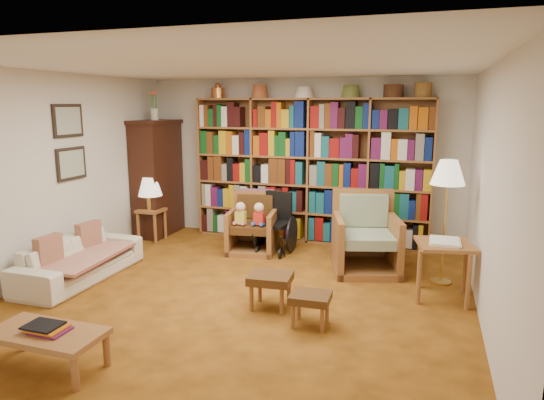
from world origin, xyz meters
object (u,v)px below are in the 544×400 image
at_px(floor_lamp, 448,178).
at_px(side_table_lamp, 151,217).
at_px(footstool_b, 310,300).
at_px(armchair_leather, 254,226).
at_px(armchair_sage, 367,240).
at_px(wheelchair, 276,225).
at_px(side_table_papers, 444,252).
at_px(sofa, 80,259).
at_px(coffee_table, 46,336).
at_px(footstool_a, 270,280).

bearing_deg(floor_lamp, side_table_lamp, 172.41).
bearing_deg(footstool_b, armchair_leather, 122.04).
bearing_deg(armchair_sage, wheelchair, 164.12).
height_order(floor_lamp, side_table_papers, floor_lamp).
height_order(sofa, coffee_table, sofa).
xyz_separation_m(side_table_lamp, coffee_table, (1.25, -3.59, -0.08)).
xyz_separation_m(armchair_leather, armchair_sage, (1.67, -0.33, 0.03)).
relative_size(footstool_b, coffee_table, 0.42).
relative_size(sofa, armchair_sage, 1.64).
height_order(wheelchair, footstool_b, wheelchair).
xyz_separation_m(sofa, armchair_leather, (1.61, 1.80, 0.10)).
relative_size(armchair_leather, footstool_a, 1.86).
distance_m(floor_lamp, footstool_a, 2.38).
bearing_deg(armchair_sage, side_table_lamp, 174.56).
height_order(wheelchair, side_table_papers, wheelchair).
xyz_separation_m(armchair_leather, side_table_papers, (2.59, -1.08, 0.18)).
bearing_deg(coffee_table, armchair_leather, 82.65).
height_order(wheelchair, footstool_a, wheelchair).
bearing_deg(coffee_table, floor_lamp, 44.66).
bearing_deg(footstool_b, sofa, 172.69).
distance_m(side_table_papers, coffee_table, 3.97).
bearing_deg(side_table_papers, sofa, -170.24).
bearing_deg(floor_lamp, sofa, -163.86).
bearing_deg(side_table_lamp, footstool_a, -36.29).
distance_m(sofa, footstool_a, 2.49).
relative_size(side_table_lamp, armchair_sage, 0.48).
relative_size(wheelchair, floor_lamp, 0.58).
distance_m(armchair_sage, wheelchair, 1.40).
bearing_deg(armchair_leather, footstool_a, -65.45).
height_order(side_table_lamp, side_table_papers, side_table_papers).
bearing_deg(wheelchair, side_table_lamp, -178.25).
bearing_deg(wheelchair, coffee_table, -102.11).
xyz_separation_m(sofa, armchair_sage, (3.28, 1.47, 0.13)).
relative_size(wheelchair, footstool_a, 1.86).
distance_m(wheelchair, coffee_table, 3.73).
xyz_separation_m(floor_lamp, coffee_table, (-3.05, -3.01, -0.99)).
bearing_deg(sofa, footstool_b, -97.16).
bearing_deg(footstool_b, floor_lamp, 52.56).
height_order(sofa, side_table_lamp, same).
bearing_deg(armchair_sage, armchair_leather, 168.78).
bearing_deg(side_table_lamp, side_table_papers, -13.92).
height_order(side_table_lamp, wheelchair, wheelchair).
relative_size(armchair_sage, footstool_a, 2.24).
xyz_separation_m(side_table_papers, coffee_table, (-3.05, -2.52, -0.25)).
distance_m(floor_lamp, footstool_b, 2.25).
height_order(sofa, wheelchair, wheelchair).
relative_size(armchair_sage, wheelchair, 1.21).
bearing_deg(wheelchair, floor_lamp, -15.65).
distance_m(armchair_sage, side_table_papers, 1.19).
relative_size(armchair_leather, side_table_papers, 1.29).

